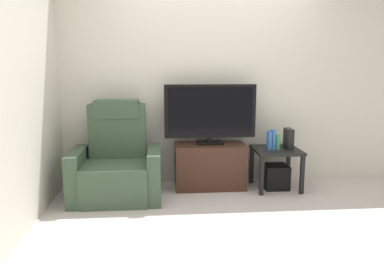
{
  "coord_description": "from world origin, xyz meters",
  "views": [
    {
      "loc": [
        -0.65,
        -3.48,
        1.46
      ],
      "look_at": [
        -0.31,
        0.5,
        0.7
      ],
      "focal_mm": 34.81,
      "sensor_mm": 36.0,
      "label": 1
    }
  ],
  "objects": [
    {
      "name": "recliner_armchair",
      "position": [
        -1.14,
        0.61,
        0.37
      ],
      "size": [
        0.98,
        0.78,
        1.08
      ],
      "rotation": [
        0.0,
        0.0,
        0.08
      ],
      "color": "#384C38",
      "rests_on": "ground"
    },
    {
      "name": "wall_back",
      "position": [
        0.0,
        1.13,
        1.3
      ],
      "size": [
        6.4,
        0.06,
        2.6
      ],
      "primitive_type": "cube",
      "color": "beige",
      "rests_on": "ground"
    },
    {
      "name": "book_middle",
      "position": [
        0.68,
        0.74,
        0.61
      ],
      "size": [
        0.04,
        0.1,
        0.23
      ],
      "primitive_type": "cube",
      "color": "#3366B2",
      "rests_on": "side_table"
    },
    {
      "name": "subwoofer_box",
      "position": [
        0.73,
        0.76,
        0.14
      ],
      "size": [
        0.29,
        0.29,
        0.29
      ],
      "primitive_type": "cube",
      "color": "black",
      "rests_on": "ground"
    },
    {
      "name": "wall_side",
      "position": [
        -1.88,
        0.0,
        1.3
      ],
      "size": [
        0.06,
        4.48,
        2.6
      ],
      "primitive_type": "cube",
      "color": "beige",
      "rests_on": "ground"
    },
    {
      "name": "television",
      "position": [
        -0.06,
        0.88,
        0.92
      ],
      "size": [
        1.09,
        0.2,
        0.71
      ],
      "color": "black",
      "rests_on": "tv_stand"
    },
    {
      "name": "book_leftmost",
      "position": [
        0.63,
        0.74,
        0.6
      ],
      "size": [
        0.04,
        0.1,
        0.22
      ],
      "primitive_type": "cube",
      "color": "#3366B2",
      "rests_on": "side_table"
    },
    {
      "name": "book_rightmost",
      "position": [
        0.73,
        0.74,
        0.58
      ],
      "size": [
        0.04,
        0.11,
        0.17
      ],
      "primitive_type": "cube",
      "color": "#388C4C",
      "rests_on": "side_table"
    },
    {
      "name": "ground_plane",
      "position": [
        0.0,
        0.0,
        0.0
      ],
      "size": [
        6.4,
        6.4,
        0.0
      ],
      "primitive_type": "plane",
      "color": "#BCB2AD"
    },
    {
      "name": "game_console",
      "position": [
        0.88,
        0.77,
        0.61
      ],
      "size": [
        0.07,
        0.2,
        0.24
      ],
      "primitive_type": "cube",
      "color": "black",
      "rests_on": "side_table"
    },
    {
      "name": "side_table",
      "position": [
        0.73,
        0.76,
        0.41
      ],
      "size": [
        0.54,
        0.54,
        0.49
      ],
      "color": "black",
      "rests_on": "ground"
    },
    {
      "name": "tv_stand",
      "position": [
        -0.06,
        0.86,
        0.27
      ],
      "size": [
        0.84,
        0.41,
        0.54
      ],
      "color": "#3D2319",
      "rests_on": "ground"
    }
  ]
}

